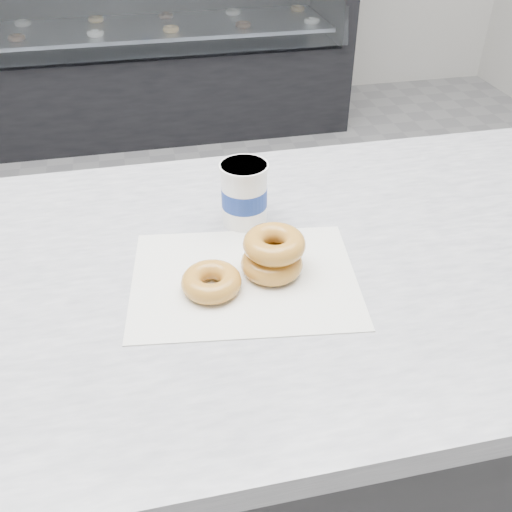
{
  "coord_description": "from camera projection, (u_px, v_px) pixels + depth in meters",
  "views": [
    {
      "loc": [
        -0.04,
        -1.31,
        1.44
      ],
      "look_at": [
        0.11,
        -0.62,
        0.93
      ],
      "focal_mm": 40.0,
      "sensor_mm": 36.0,
      "label": 1
    }
  ],
  "objects": [
    {
      "name": "display_case",
      "position": [
        135.0,
        44.0,
        3.27
      ],
      "size": [
        2.4,
        0.74,
        1.25
      ],
      "color": "black",
      "rests_on": "ground"
    },
    {
      "name": "ground",
      "position": [
        183.0,
        377.0,
        1.89
      ],
      "size": [
        5.0,
        5.0,
        0.0
      ],
      "primitive_type": "plane",
      "color": "gray",
      "rests_on": "ground"
    },
    {
      "name": "donut_stack",
      "position": [
        273.0,
        254.0,
        0.86
      ],
      "size": [
        0.13,
        0.13,
        0.07
      ],
      "color": "gold",
      "rests_on": "wax_paper"
    },
    {
      "name": "donut_single",
      "position": [
        211.0,
        282.0,
        0.84
      ],
      "size": [
        0.1,
        0.1,
        0.03
      ],
      "primitive_type": "torus",
      "rotation": [
        0.0,
        0.0,
        -0.11
      ],
      "color": "gold",
      "rests_on": "wax_paper"
    },
    {
      "name": "wax_paper",
      "position": [
        244.0,
        279.0,
        0.87
      ],
      "size": [
        0.37,
        0.3,
        0.0
      ],
      "primitive_type": "cube",
      "rotation": [
        0.0,
        0.0,
        -0.13
      ],
      "color": "silver",
      "rests_on": "counter"
    },
    {
      "name": "coffee_cup",
      "position": [
        244.0,
        193.0,
        0.97
      ],
      "size": [
        0.1,
        0.1,
        0.11
      ],
      "rotation": [
        0.0,
        0.0,
        -0.42
      ],
      "color": "white",
      "rests_on": "counter"
    },
    {
      "name": "counter",
      "position": [
        199.0,
        447.0,
        1.15
      ],
      "size": [
        3.06,
        0.76,
        0.9
      ],
      "color": "#333335",
      "rests_on": "ground"
    }
  ]
}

